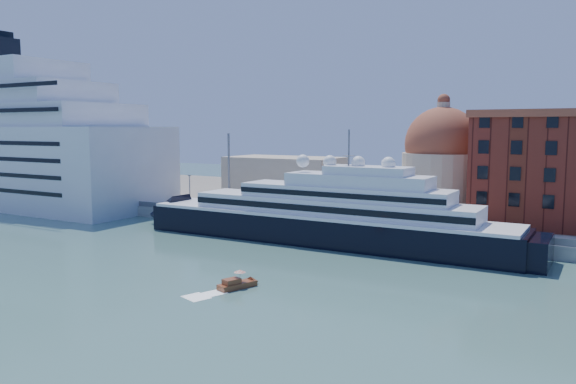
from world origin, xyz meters
The scene contains 9 objects.
ground centered at (0.00, 0.00, 0.00)m, with size 400.00×400.00×0.00m, color #3A655F.
quay centered at (0.00, 34.00, 1.25)m, with size 180.00×10.00×2.50m, color gray.
land centered at (0.00, 75.00, 1.00)m, with size 260.00×72.00×2.00m, color slate.
quay_fence centered at (0.00, 29.50, 3.10)m, with size 180.00×0.10×1.20m, color slate.
superyacht centered at (6.24, 23.00, 4.32)m, with size 83.79×11.62×25.04m.
service_barge centered at (-53.81, 21.92, 0.74)m, with size 12.12×7.52×2.59m.
water_taxi centered at (12.59, -10.28, 0.63)m, with size 3.58×5.82×2.62m.
church centered at (6.39, 57.72, 10.91)m, with size 66.00×18.00×25.50m.
lamp_posts centered at (-12.67, 32.27, 9.84)m, with size 120.80×2.40×18.00m.
Camera 1 is at (55.90, -71.01, 21.68)m, focal length 35.00 mm.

